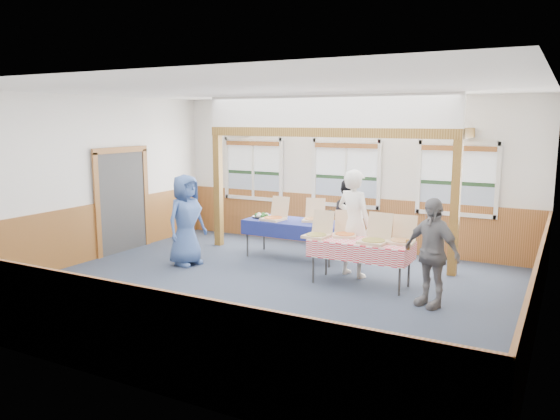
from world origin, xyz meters
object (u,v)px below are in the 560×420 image
at_px(table_left, 295,223).
at_px(woman_black, 346,217).
at_px(man_blue, 186,220).
at_px(table_right, 361,244).
at_px(woman_white, 354,223).
at_px(person_grey, 431,252).

bearing_deg(table_left, woman_black, 67.13).
distance_m(woman_black, man_blue, 3.25).
bearing_deg(man_blue, woman_black, -35.51).
bearing_deg(table_left, table_right, -12.63).
bearing_deg(woman_white, woman_black, -46.12).
distance_m(table_left, man_blue, 2.13).
height_order(woman_white, person_grey, woman_white).
relative_size(table_left, woman_black, 1.39).
relative_size(woman_black, person_grey, 0.94).
relative_size(woman_black, man_blue, 0.89).
bearing_deg(table_right, person_grey, -6.65).
distance_m(table_left, table_right, 2.08).
height_order(table_left, table_right, same).
bearing_deg(woman_white, table_right, 141.77).
distance_m(table_right, person_grey, 1.37).
xyz_separation_m(man_blue, person_grey, (4.62, -0.16, -0.05)).
bearing_deg(table_right, table_left, 163.94).
relative_size(table_left, man_blue, 1.24).
xyz_separation_m(table_right, woman_white, (-0.30, 0.44, 0.25)).
xyz_separation_m(table_right, man_blue, (-3.35, -0.34, 0.17)).
height_order(woman_white, man_blue, woman_white).
bearing_deg(table_right, woman_white, 139.18).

